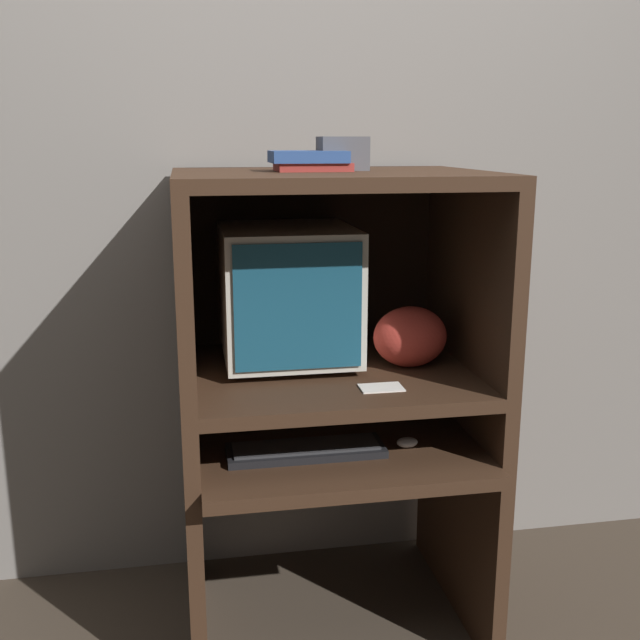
{
  "coord_description": "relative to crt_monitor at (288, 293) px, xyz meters",
  "views": [
    {
      "loc": [
        -0.39,
        -1.65,
        1.42
      ],
      "look_at": [
        -0.03,
        0.34,
        0.93
      ],
      "focal_mm": 42.0,
      "sensor_mm": 36.0,
      "label": 1
    }
  ],
  "objects": [
    {
      "name": "wall_back",
      "position": [
        0.11,
        0.3,
        0.31
      ],
      "size": [
        6.0,
        0.06,
        2.6
      ],
      "color": "gray",
      "rests_on": "ground_plane"
    },
    {
      "name": "desk_monitor_shelf",
      "position": [
        0.11,
        -0.1,
        -0.25
      ],
      "size": [
        0.84,
        0.67,
        0.19
      ],
      "color": "#382316",
      "rests_on": "desk_base"
    },
    {
      "name": "storage_box",
      "position": [
        0.15,
        -0.04,
        0.39
      ],
      "size": [
        0.13,
        0.11,
        0.09
      ],
      "color": "#4C4C51",
      "rests_on": "hutch_upper"
    },
    {
      "name": "keyboard",
      "position": [
        0.01,
        -0.25,
        -0.38
      ],
      "size": [
        0.42,
        0.14,
        0.03
      ],
      "color": "black",
      "rests_on": "desk_base"
    },
    {
      "name": "desk_base",
      "position": [
        0.11,
        -0.14,
        -0.61
      ],
      "size": [
        0.84,
        0.72,
        0.6
      ],
      "color": "#382316",
      "rests_on": "ground_plane"
    },
    {
      "name": "snack_bag",
      "position": [
        0.33,
        -0.11,
        -0.12
      ],
      "size": [
        0.21,
        0.16,
        0.17
      ],
      "color": "#BC382D",
      "rests_on": "desk_monitor_shelf"
    },
    {
      "name": "paper_card",
      "position": [
        0.2,
        -0.29,
        -0.2
      ],
      "size": [
        0.11,
        0.07,
        0.0
      ],
      "color": "white",
      "rests_on": "desk_monitor_shelf"
    },
    {
      "name": "mouse",
      "position": [
        0.29,
        -0.25,
        -0.38
      ],
      "size": [
        0.06,
        0.04,
        0.03
      ],
      "color": "#B7B7B7",
      "rests_on": "desk_base"
    },
    {
      "name": "book_stack",
      "position": [
        0.05,
        -0.08,
        0.37
      ],
      "size": [
        0.21,
        0.15,
        0.05
      ],
      "color": "maroon",
      "rests_on": "hutch_upper"
    },
    {
      "name": "crt_monitor",
      "position": [
        0.0,
        0.0,
        0.0
      ],
      "size": [
        0.37,
        0.42,
        0.39
      ],
      "color": "beige",
      "rests_on": "desk_monitor_shelf"
    },
    {
      "name": "hutch_upper",
      "position": [
        0.11,
        -0.07,
        0.16
      ],
      "size": [
        0.84,
        0.67,
        0.55
      ],
      "color": "#382316",
      "rests_on": "desk_monitor_shelf"
    }
  ]
}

